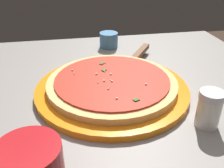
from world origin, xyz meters
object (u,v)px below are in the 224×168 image
object	(u,v)px
pizza_server	(136,58)
cup_small_sauce	(109,40)
serving_plate	(112,89)
pizza	(112,82)
parmesan_shaker	(209,109)

from	to	relation	value
pizza_server	cup_small_sauce	size ratio (longest dim) A/B	3.40
serving_plate	cup_small_sauce	xyz separation A→B (m)	(0.04, 0.29, 0.02)
pizza	parmesan_shaker	size ratio (longest dim) A/B	4.06
pizza_server	cup_small_sauce	world-z (taller)	cup_small_sauce
pizza_server	parmesan_shaker	size ratio (longest dim) A/B	2.79
cup_small_sauce	pizza_server	bearing A→B (deg)	-71.22
pizza	cup_small_sauce	xyz separation A→B (m)	(0.04, 0.29, 0.00)
cup_small_sauce	parmesan_shaker	xyz separation A→B (m)	(0.11, -0.45, 0.01)
serving_plate	cup_small_sauce	bearing A→B (deg)	81.78
parmesan_shaker	cup_small_sauce	bearing A→B (deg)	104.10
pizza	parmesan_shaker	distance (m)	0.22
serving_plate	pizza_server	bearing A→B (deg)	55.69
pizza	cup_small_sauce	size ratio (longest dim) A/B	4.95
serving_plate	parmesan_shaker	size ratio (longest dim) A/B	4.80
pizza	pizza_server	distance (m)	0.17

